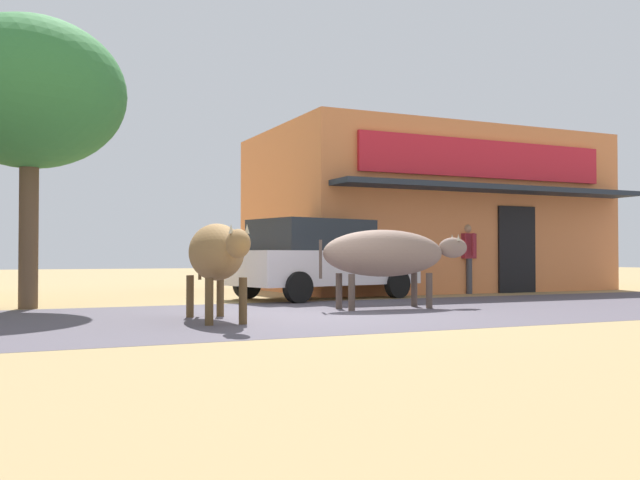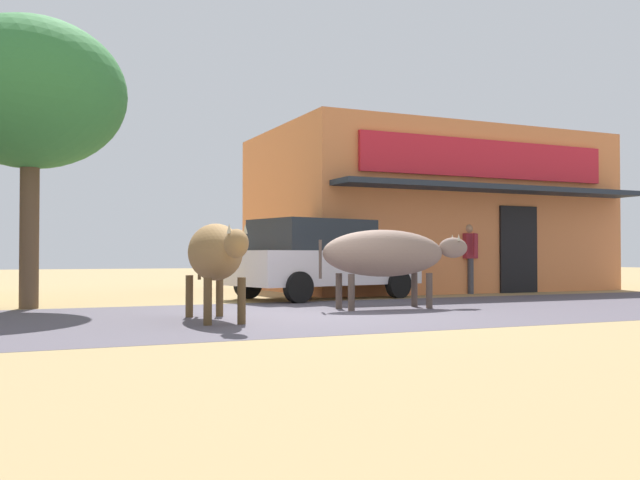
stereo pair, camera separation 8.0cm
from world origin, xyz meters
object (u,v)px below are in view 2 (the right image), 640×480
cow_near_brown (215,253)px  roadside_tree (31,95)px  parked_hatchback_car (320,258)px  cow_far_dark (387,254)px  pedestrian_by_shop (468,253)px

cow_near_brown → roadside_tree: bearing=122.2°
parked_hatchback_car → cow_far_dark: 3.07m
pedestrian_by_shop → cow_near_brown: bearing=-149.4°
cow_far_dark → pedestrian_by_shop: (4.09, 3.33, 0.03)m
parked_hatchback_car → cow_far_dark: (-0.14, -3.07, 0.09)m
roadside_tree → pedestrian_by_shop: size_ratio=3.02×
cow_near_brown → cow_far_dark: cow_near_brown is taller
cow_near_brown → cow_far_dark: bearing=17.4°
parked_hatchback_car → pedestrian_by_shop: (3.95, 0.26, 0.12)m
cow_near_brown → cow_far_dark: (3.30, 1.04, -0.01)m
cow_far_dark → parked_hatchback_car: bearing=87.4°
roadside_tree → parked_hatchback_car: bearing=5.5°
cow_near_brown → pedestrian_by_shop: pedestrian_by_shop is taller
parked_hatchback_car → pedestrian_by_shop: size_ratio=2.62×
roadside_tree → cow_near_brown: roadside_tree is taller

